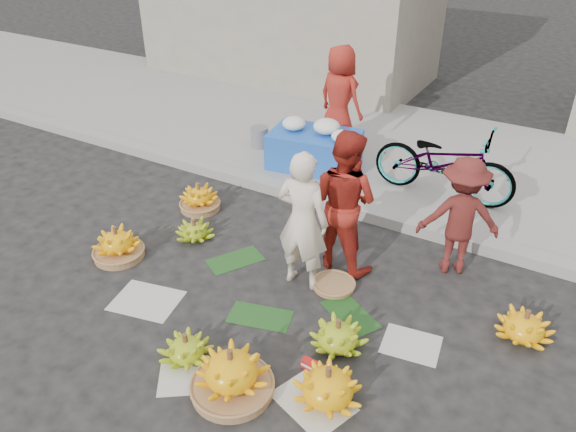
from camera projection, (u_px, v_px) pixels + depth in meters
The scene contains 22 objects.
ground at pixel (278, 309), 5.94m from camera, with size 80.00×80.00×0.00m, color black.
curb at pixel (362, 211), 7.53m from camera, with size 40.00×0.25×0.15m, color gray.
sidewalk at pixel (415, 155), 9.09m from camera, with size 40.00×4.00×0.12m, color gray.
newspaper_scatter at pixel (235, 357), 5.35m from camera, with size 3.20×1.80×0.00m, color beige, non-canonical shape.
banana_leaves at pixel (280, 295), 6.13m from camera, with size 2.00×1.00×0.00m, color #164216, non-canonical shape.
banana_bunch_0 at pixel (117, 245), 6.67m from camera, with size 0.59×0.59×0.42m.
banana_bunch_1 at pixel (186, 349), 5.26m from camera, with size 0.54×0.54×0.31m.
banana_bunch_2 at pixel (231, 374), 4.88m from camera, with size 0.86×0.86×0.49m.
banana_bunch_3 at pixel (328, 386), 4.82m from camera, with size 0.66×0.66×0.39m.
banana_bunch_4 at pixel (338, 336), 5.38m from camera, with size 0.72×0.72×0.35m.
banana_bunch_5 at pixel (524, 326), 5.50m from camera, with size 0.58×0.58×0.34m.
banana_bunch_6 at pixel (194, 231), 7.04m from camera, with size 0.53×0.53×0.28m.
banana_bunch_7 at pixel (200, 199), 7.66m from camera, with size 0.60×0.60×0.39m.
basket_spare at pixel (334, 285), 6.25m from camera, with size 0.46×0.46×0.05m, color olive.
incense_stack at pixel (314, 366), 5.17m from camera, with size 0.23×0.07×0.10m, color red.
vendor_cream at pixel (303, 221), 5.93m from camera, with size 0.59×0.39×1.61m, color #F4E4CE.
vendor_red at pixel (344, 201), 6.22m from camera, with size 0.82×0.64×1.68m, color #B42A1B.
man_striped at pixel (460, 217), 6.20m from camera, with size 0.91×0.52×1.41m, color maroon.
flower_table at pixel (315, 147), 8.44m from camera, with size 1.42×1.01×0.76m.
grey_bucket at pixel (260, 137), 9.16m from camera, with size 0.29×0.29×0.33m, color slate.
flower_vendor at pixel (340, 97), 8.86m from camera, with size 0.80×0.52×1.64m, color #B42A1B.
bicycle at pixel (444, 162), 7.56m from camera, with size 1.93×0.67×1.02m, color gray.
Camera 1 is at (2.39, -3.90, 3.92)m, focal length 35.00 mm.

